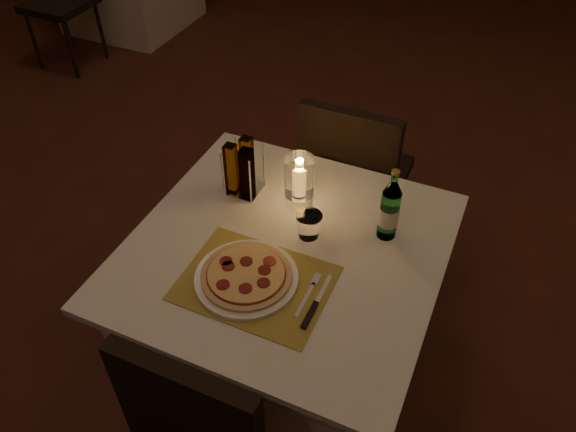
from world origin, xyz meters
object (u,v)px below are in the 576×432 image
at_px(tumbler, 309,226).
at_px(pizza, 246,275).
at_px(main_table, 286,316).
at_px(hurricane_candle, 299,178).
at_px(chair_far, 353,170).
at_px(plate, 247,278).
at_px(water_bottle, 390,210).

bearing_deg(tumbler, pizza, -110.53).
height_order(main_table, hurricane_candle, hurricane_candle).
distance_m(chair_far, tumbler, 0.68).
bearing_deg(pizza, hurricane_candle, 89.11).
bearing_deg(plate, hurricane_candle, 89.12).
relative_size(main_table, chair_far, 1.11).
distance_m(water_bottle, hurricane_candle, 0.33).
relative_size(main_table, water_bottle, 3.72).
distance_m(main_table, pizza, 0.44).
bearing_deg(pizza, water_bottle, 47.93).
bearing_deg(hurricane_candle, chair_far, 84.99).
xyz_separation_m(chair_far, pizza, (-0.05, -0.89, 0.22)).
relative_size(chair_far, water_bottle, 3.35).
height_order(pizza, hurricane_candle, hurricane_candle).
height_order(chair_far, hurricane_candle, hurricane_candle).
bearing_deg(water_bottle, main_table, -146.32).
bearing_deg(chair_far, water_bottle, -61.81).
relative_size(pizza, tumbler, 3.17).
height_order(pizza, water_bottle, water_bottle).
relative_size(pizza, water_bottle, 1.04).
distance_m(chair_far, plate, 0.92).
bearing_deg(hurricane_candle, main_table, -78.33).
relative_size(plate, water_bottle, 1.19).
bearing_deg(tumbler, plate, -110.52).
xyz_separation_m(chair_far, plate, (-0.05, -0.89, 0.20)).
distance_m(main_table, water_bottle, 0.58).
bearing_deg(main_table, plate, -105.52).
height_order(water_bottle, hurricane_candle, water_bottle).
bearing_deg(water_bottle, tumbler, -155.41).
xyz_separation_m(tumbler, water_bottle, (0.23, 0.11, 0.06)).
distance_m(plate, pizza, 0.02).
bearing_deg(chair_far, main_table, -90.00).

